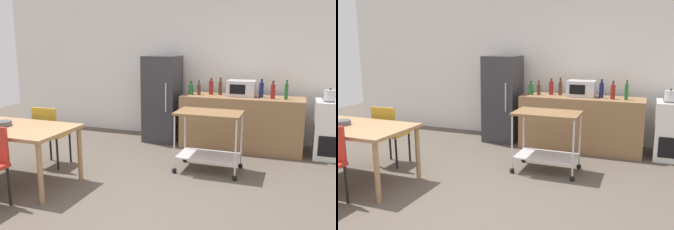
% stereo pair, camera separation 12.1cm
% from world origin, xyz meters
% --- Properties ---
extents(ground_plane, '(12.00, 12.00, 0.00)m').
position_xyz_m(ground_plane, '(0.00, 0.00, 0.00)').
color(ground_plane, brown).
extents(back_wall, '(8.40, 0.12, 2.90)m').
position_xyz_m(back_wall, '(0.00, 3.20, 1.45)').
color(back_wall, white).
rests_on(back_wall, ground_plane).
extents(kitchen_counter, '(2.00, 0.64, 0.90)m').
position_xyz_m(kitchen_counter, '(0.90, 2.60, 0.45)').
color(kitchen_counter, olive).
rests_on(kitchen_counter, ground_plane).
extents(dining_table, '(1.50, 0.90, 0.75)m').
position_xyz_m(dining_table, '(-1.56, 0.08, 0.67)').
color(dining_table, '#A37A51').
rests_on(dining_table, ground_plane).
extents(chair_mustard, '(0.43, 0.43, 0.89)m').
position_xyz_m(chair_mustard, '(-1.56, 0.78, 0.52)').
color(chair_mustard, gold).
rests_on(chair_mustard, ground_plane).
extents(refrigerator, '(0.60, 0.63, 1.55)m').
position_xyz_m(refrigerator, '(-0.55, 2.70, 0.78)').
color(refrigerator, '#333338').
rests_on(refrigerator, ground_plane).
extents(kitchen_cart, '(0.91, 0.57, 0.85)m').
position_xyz_m(kitchen_cart, '(0.64, 1.37, 0.57)').
color(kitchen_cart, brown).
rests_on(kitchen_cart, ground_plane).
extents(bottle_soy_sauce, '(0.08, 0.08, 0.23)m').
position_xyz_m(bottle_soy_sauce, '(0.03, 2.56, 0.99)').
color(bottle_soy_sauce, '#1E6628').
rests_on(bottle_soy_sauce, kitchen_counter).
extents(bottle_sesame_oil, '(0.06, 0.06, 0.25)m').
position_xyz_m(bottle_sesame_oil, '(0.17, 2.57, 1.00)').
color(bottle_sesame_oil, '#4C2D19').
rests_on(bottle_sesame_oil, kitchen_counter).
extents(bottle_wine, '(0.08, 0.08, 0.28)m').
position_xyz_m(bottle_wine, '(0.35, 2.69, 1.02)').
color(bottle_wine, maroon).
rests_on(bottle_wine, kitchen_counter).
extents(bottle_hot_sauce, '(0.06, 0.06, 0.30)m').
position_xyz_m(bottle_hot_sauce, '(0.51, 2.69, 1.02)').
color(bottle_hot_sauce, '#4C2D19').
rests_on(bottle_hot_sauce, kitchen_counter).
extents(microwave, '(0.46, 0.35, 0.26)m').
position_xyz_m(microwave, '(0.87, 2.68, 1.03)').
color(microwave, silver).
rests_on(microwave, kitchen_counter).
extents(bottle_vinegar, '(0.07, 0.07, 0.30)m').
position_xyz_m(bottle_vinegar, '(1.21, 2.63, 1.03)').
color(bottle_vinegar, navy).
rests_on(bottle_vinegar, kitchen_counter).
extents(bottle_sparkling_water, '(0.07, 0.07, 0.29)m').
position_xyz_m(bottle_sparkling_water, '(1.39, 2.54, 1.02)').
color(bottle_sparkling_water, maroon).
rests_on(bottle_sparkling_water, kitchen_counter).
extents(bottle_olive_oil, '(0.06, 0.06, 0.31)m').
position_xyz_m(bottle_olive_oil, '(1.60, 2.54, 1.03)').
color(bottle_olive_oil, '#1E6628').
rests_on(bottle_olive_oil, kitchen_counter).
extents(fruit_bowl, '(0.21, 0.21, 0.06)m').
position_xyz_m(fruit_bowl, '(-1.72, 0.08, 0.78)').
color(fruit_bowl, '#4C4C4C').
rests_on(fruit_bowl, dining_table).
extents(kettle, '(0.24, 0.17, 0.19)m').
position_xyz_m(kettle, '(2.23, 2.52, 1.00)').
color(kettle, silver).
rests_on(kettle, stove_oven).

